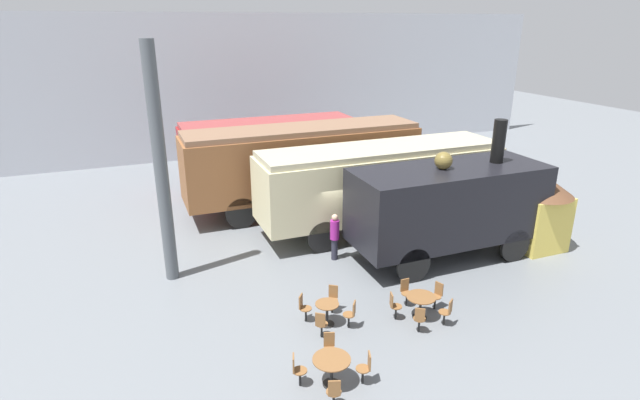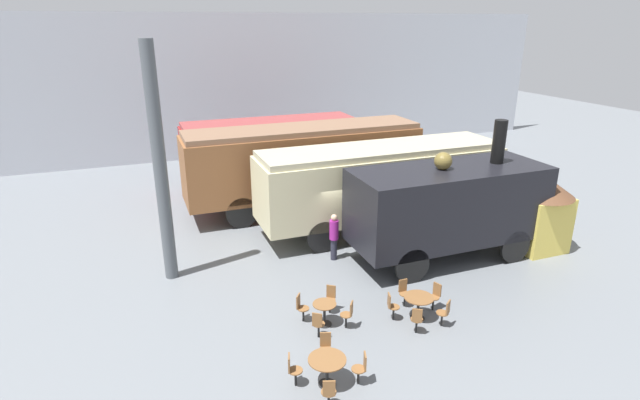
# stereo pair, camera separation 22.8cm
# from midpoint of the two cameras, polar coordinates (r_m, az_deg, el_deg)

# --- Properties ---
(ground_plane) EXTENTS (80.00, 80.00, 0.00)m
(ground_plane) POSITION_cam_midpoint_polar(r_m,az_deg,el_deg) (20.33, 3.19, -4.90)
(ground_plane) COLOR slate
(backdrop_wall) EXTENTS (44.00, 0.15, 9.00)m
(backdrop_wall) POSITION_cam_midpoint_polar(r_m,az_deg,el_deg) (33.57, -7.81, 12.78)
(backdrop_wall) COLOR #B2B7C1
(backdrop_wall) RESTS_ON ground_plane
(streamlined_locomotive) EXTENTS (11.28, 2.62, 3.56)m
(streamlined_locomotive) POSITION_cam_midpoint_polar(r_m,az_deg,el_deg) (27.32, -3.72, 6.09)
(streamlined_locomotive) COLOR maroon
(streamlined_locomotive) RESTS_ON ground_plane
(passenger_coach_wooden) EXTENTS (10.95, 2.67, 3.97)m
(passenger_coach_wooden) POSITION_cam_midpoint_polar(r_m,az_deg,el_deg) (23.20, -1.58, 4.59)
(passenger_coach_wooden) COLOR brown
(passenger_coach_wooden) RESTS_ON ground_plane
(passenger_coach_vintage) EXTENTS (10.43, 2.79, 3.64)m
(passenger_coach_vintage) POSITION_cam_midpoint_polar(r_m,az_deg,el_deg) (21.06, 7.29, 2.30)
(passenger_coach_vintage) COLOR beige
(passenger_coach_vintage) RESTS_ON ground_plane
(steam_locomotive) EXTENTS (7.26, 2.80, 5.12)m
(steam_locomotive) POSITION_cam_midpoint_polar(r_m,az_deg,el_deg) (18.94, 14.76, -0.36)
(steam_locomotive) COLOR black
(steam_locomotive) RESTS_ON ground_plane
(cafe_table_near) EXTENTS (0.89, 0.89, 0.74)m
(cafe_table_near) POSITION_cam_midpoint_polar(r_m,az_deg,el_deg) (15.49, 11.62, -11.29)
(cafe_table_near) COLOR black
(cafe_table_near) RESTS_ON ground_plane
(cafe_table_mid) EXTENTS (0.70, 0.70, 0.70)m
(cafe_table_mid) POSITION_cam_midpoint_polar(r_m,az_deg,el_deg) (14.96, 0.96, -12.39)
(cafe_table_mid) COLOR black
(cafe_table_mid) RESTS_ON ground_plane
(cafe_table_far) EXTENTS (0.95, 0.95, 0.75)m
(cafe_table_far) POSITION_cam_midpoint_polar(r_m,az_deg,el_deg) (12.78, 1.36, -18.22)
(cafe_table_far) COLOR black
(cafe_table_far) RESTS_ON ground_plane
(cafe_chair_0) EXTENTS (0.40, 0.40, 0.87)m
(cafe_chair_0) POSITION_cam_midpoint_polar(r_m,az_deg,el_deg) (14.84, 11.46, -13.14)
(cafe_chair_0) COLOR black
(cafe_chair_0) RESTS_ON ground_plane
(cafe_chair_1) EXTENTS (0.40, 0.40, 0.87)m
(cafe_chair_1) POSITION_cam_midpoint_polar(r_m,az_deg,el_deg) (15.33, 14.51, -12.24)
(cafe_chair_1) COLOR black
(cafe_chair_1) RESTS_ON ground_plane
(cafe_chair_2) EXTENTS (0.39, 0.37, 0.87)m
(cafe_chair_2) POSITION_cam_midpoint_polar(r_m,az_deg,el_deg) (16.11, 13.43, -10.47)
(cafe_chair_2) COLOR black
(cafe_chair_2) RESTS_ON ground_plane
(cafe_chair_3) EXTENTS (0.36, 0.36, 0.87)m
(cafe_chair_3) POSITION_cam_midpoint_polar(r_m,az_deg,el_deg) (16.11, 9.98, -10.20)
(cafe_chair_3) COLOR black
(cafe_chair_3) RESTS_ON ground_plane
(cafe_chair_4) EXTENTS (0.39, 0.37, 0.87)m
(cafe_chair_4) POSITION_cam_midpoint_polar(r_m,az_deg,el_deg) (15.34, 8.61, -11.77)
(cafe_chair_4) COLOR black
(cafe_chair_4) RESTS_ON ground_plane
(cafe_chair_5) EXTENTS (0.40, 0.40, 0.87)m
(cafe_chair_5) POSITION_cam_midpoint_polar(r_m,az_deg,el_deg) (15.56, 1.63, -11.03)
(cafe_chair_5) COLOR black
(cafe_chair_5) RESTS_ON ground_plane
(cafe_chair_6) EXTENTS (0.40, 0.40, 0.87)m
(cafe_chair_6) POSITION_cam_midpoint_polar(r_m,az_deg,el_deg) (15.13, -1.76, -12.01)
(cafe_chair_6) COLOR black
(cafe_chair_6) RESTS_ON ground_plane
(cafe_chair_7) EXTENTS (0.40, 0.40, 0.87)m
(cafe_chair_7) POSITION_cam_midpoint_polar(r_m,az_deg,el_deg) (14.37, 0.23, -13.88)
(cafe_chair_7) COLOR black
(cafe_chair_7) RESTS_ON ground_plane
(cafe_chair_8) EXTENTS (0.40, 0.40, 0.87)m
(cafe_chair_8) POSITION_cam_midpoint_polar(r_m,az_deg,el_deg) (14.83, 3.74, -12.76)
(cafe_chair_8) COLOR black
(cafe_chair_8) RESTS_ON ground_plane
(cafe_chair_9) EXTENTS (0.39, 0.37, 0.87)m
(cafe_chair_9) POSITION_cam_midpoint_polar(r_m,az_deg,el_deg) (12.91, 5.30, -18.43)
(cafe_chair_9) COLOR black
(cafe_chair_9) RESTS_ON ground_plane
(cafe_chair_10) EXTENTS (0.37, 0.39, 0.87)m
(cafe_chair_10) POSITION_cam_midpoint_polar(r_m,az_deg,el_deg) (13.51, 1.14, -16.36)
(cafe_chair_10) COLOR black
(cafe_chair_10) RESTS_ON ground_plane
(cafe_chair_11) EXTENTS (0.39, 0.37, 0.87)m
(cafe_chair_11) POSITION_cam_midpoint_polar(r_m,az_deg,el_deg) (12.83, -2.63, -18.64)
(cafe_chair_11) COLOR black
(cafe_chair_11) RESTS_ON ground_plane
(cafe_chair_12) EXTENTS (0.37, 0.39, 0.87)m
(cafe_chair_12) POSITION_cam_midpoint_polar(r_m,az_deg,el_deg) (12.19, 1.59, -21.03)
(cafe_chair_12) COLOR black
(cafe_chair_12) RESTS_ON ground_plane
(visitor_person) EXTENTS (0.34, 0.34, 1.81)m
(visitor_person) POSITION_cam_midpoint_polar(r_m,az_deg,el_deg) (18.56, 1.96, -4.02)
(visitor_person) COLOR #262633
(visitor_person) RESTS_ON ground_plane
(ticket_kiosk) EXTENTS (2.34, 2.34, 3.00)m
(ticket_kiosk) POSITION_cam_midpoint_polar(r_m,az_deg,el_deg) (21.06, 24.14, -0.88)
(ticket_kiosk) COLOR #DBC151
(ticket_kiosk) RESTS_ON ground_plane
(support_pillar) EXTENTS (0.44, 0.44, 8.00)m
(support_pillar) POSITION_cam_midpoint_polar(r_m,az_deg,el_deg) (17.03, -17.45, 3.61)
(support_pillar) COLOR #4C5156
(support_pillar) RESTS_ON ground_plane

